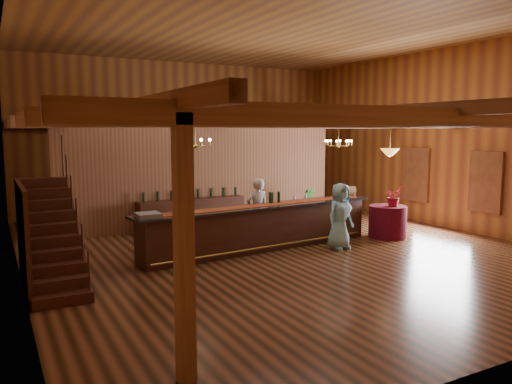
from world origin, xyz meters
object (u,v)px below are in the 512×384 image
pendant_lamp (390,152)px  guest (340,216)px  chandelier_left (195,142)px  chandelier_right (338,143)px  round_table (387,222)px  bartender (257,211)px  tasting_bar (261,227)px  staff_second (183,217)px  beverage_dispenser (185,200)px  backbar_shelf (192,214)px  raffle_drum (350,191)px  floor_plant (306,205)px

pendant_lamp → guest: (-2.01, -0.43, -1.56)m
chandelier_left → chandelier_right: size_ratio=1.00×
round_table → bartender: bartender is taller
tasting_bar → round_table: bearing=-12.4°
chandelier_left → staff_second: chandelier_left is taller
tasting_bar → staff_second: staff_second is taller
tasting_bar → guest: size_ratio=4.03×
tasting_bar → bartender: bearing=63.7°
round_table → tasting_bar: bearing=173.3°
tasting_bar → guest: bearing=-31.9°
beverage_dispenser → round_table: beverage_dispenser is taller
bartender → staff_second: size_ratio=1.01×
tasting_bar → backbar_shelf: bearing=95.1°
tasting_bar → bartender: (0.26, 0.70, 0.30)m
tasting_bar → round_table: size_ratio=6.52×
round_table → staff_second: staff_second is taller
raffle_drum → floor_plant: (0.07, 2.34, -0.72)m
round_table → beverage_dispenser: bearing=177.1°
raffle_drum → chandelier_right: size_ratio=0.42×
beverage_dispenser → chandelier_left: size_ratio=0.75×
round_table → chandelier_left: 5.89m
floor_plant → guest: bearing=-110.5°
tasting_bar → bartender: 0.80m
backbar_shelf → chandelier_left: size_ratio=4.19×
raffle_drum → guest: bearing=-137.4°
tasting_bar → chandelier_right: chandelier_right is taller
tasting_bar → raffle_drum: bearing=-1.0°
chandelier_right → guest: chandelier_right is taller
beverage_dispenser → staff_second: size_ratio=0.35×
chandelier_right → chandelier_left: bearing=-173.3°
round_table → bartender: 3.75m
beverage_dispenser → raffle_drum: (5.10, 0.40, -0.11)m
pendant_lamp → beverage_dispenser: bearing=177.1°
tasting_bar → bartender: bartender is taller
chandelier_right → raffle_drum: bearing=-101.2°
chandelier_left → bartender: bearing=6.2°
bartender → raffle_drum: bearing=173.3°
backbar_shelf → pendant_lamp: bearing=-42.5°
staff_second → guest: (3.58, -1.67, -0.02)m
guest → floor_plant: bearing=58.4°
tasting_bar → raffle_drum: (3.03, 0.25, 0.73)m
round_table → chandelier_right: bearing=112.4°
pendant_lamp → floor_plant: 3.61m
backbar_shelf → chandelier_right: (3.80, -2.20, 2.16)m
beverage_dispenser → pendant_lamp: size_ratio=0.67×
bartender → staff_second: 2.05m
tasting_bar → chandelier_right: bearing=12.6°
raffle_drum → floor_plant: bearing=88.3°
beverage_dispenser → raffle_drum: beverage_dispenser is taller
chandelier_left → bartender: (1.81, 0.20, -1.85)m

